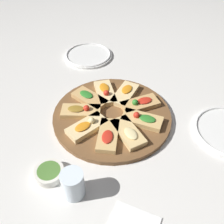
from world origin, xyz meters
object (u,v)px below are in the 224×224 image
plate_left (88,55)px  dipping_bowl (49,173)px  water_glass (73,184)px  serving_board (112,116)px

plate_left → dipping_bowl: dipping_bowl is taller
water_glass → dipping_bowl: water_glass is taller
serving_board → plate_left: 0.43m
plate_left → water_glass: size_ratio=2.57×
serving_board → plate_left: size_ratio=1.89×
serving_board → dipping_bowl: (-0.08, -0.30, 0.01)m
water_glass → dipping_bowl: 0.10m
plate_left → serving_board: bearing=-53.9°
serving_board → dipping_bowl: 0.31m
dipping_bowl → plate_left: bearing=104.8°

